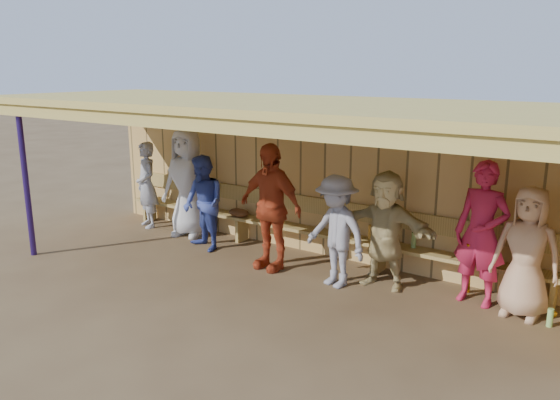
% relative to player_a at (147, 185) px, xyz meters
% --- Properties ---
extents(ground, '(90.00, 90.00, 0.00)m').
position_rel_player_a_xyz_m(ground, '(3.30, -0.77, -0.80)').
color(ground, brown).
rests_on(ground, ground).
extents(player_a, '(0.69, 0.59, 1.60)m').
position_rel_player_a_xyz_m(player_a, '(0.00, 0.00, 0.00)').
color(player_a, '#9899A0').
rests_on(player_a, ground).
extents(player_b, '(1.04, 0.78, 1.91)m').
position_rel_player_a_xyz_m(player_b, '(1.01, 0.04, 0.15)').
color(player_b, silver).
rests_on(player_b, ground).
extents(player_c, '(0.91, 0.80, 1.56)m').
position_rel_player_a_xyz_m(player_c, '(1.78, -0.40, -0.02)').
color(player_c, '#354593').
rests_on(player_c, ground).
extents(player_d, '(1.14, 0.55, 1.88)m').
position_rel_player_a_xyz_m(player_d, '(3.16, -0.47, 0.14)').
color(player_d, '#B33D1C').
rests_on(player_d, ground).
extents(player_e, '(1.11, 0.81, 1.54)m').
position_rel_player_a_xyz_m(player_e, '(4.30, -0.52, -0.03)').
color(player_e, gray).
rests_on(player_e, ground).
extents(player_f, '(1.50, 0.51, 1.61)m').
position_rel_player_a_xyz_m(player_f, '(4.85, -0.17, 0.00)').
color(player_f, tan).
rests_on(player_f, ground).
extents(player_g, '(0.72, 0.52, 1.83)m').
position_rel_player_a_xyz_m(player_g, '(6.06, -0.01, 0.11)').
color(player_g, '#B61D3E').
rests_on(player_g, ground).
extents(player_h, '(0.81, 0.56, 1.60)m').
position_rel_player_a_xyz_m(player_h, '(6.61, -0.08, -0.00)').
color(player_h, tan).
rests_on(player_h, ground).
extents(dugout_structure, '(8.80, 3.20, 2.50)m').
position_rel_player_a_xyz_m(dugout_structure, '(3.69, -0.08, 0.89)').
color(dugout_structure, tan).
rests_on(dugout_structure, ground).
extents(bench, '(7.60, 0.34, 0.93)m').
position_rel_player_a_xyz_m(bench, '(3.30, 0.35, -0.27)').
color(bench, tan).
rests_on(bench, ground).
extents(dugout_equipment, '(7.41, 0.62, 0.80)m').
position_rel_player_a_xyz_m(dugout_equipment, '(2.14, 0.22, -0.31)').
color(dugout_equipment, '#C57C17').
rests_on(dugout_equipment, ground).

